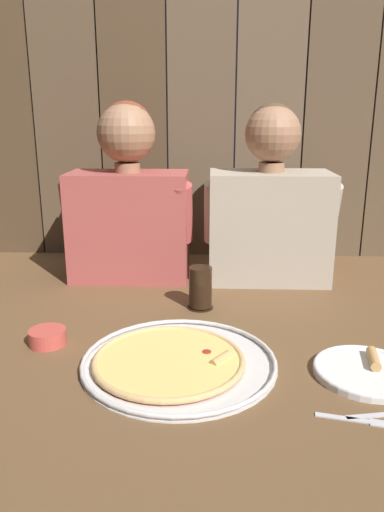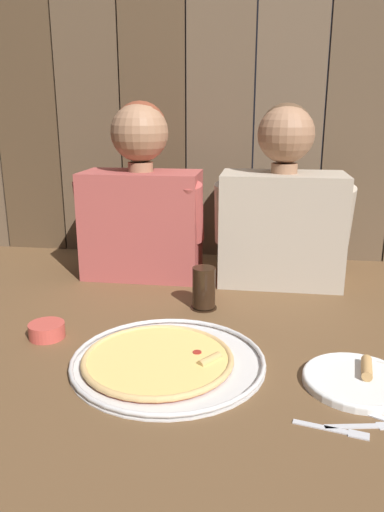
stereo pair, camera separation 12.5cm
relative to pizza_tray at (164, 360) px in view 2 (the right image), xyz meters
name	(u,v)px [view 2 (the right image)]	position (x,y,z in m)	size (l,w,h in m)	color
ground_plane	(190,338)	(0.04, 0.14, -0.01)	(3.20, 3.20, 0.00)	brown
pizza_tray	(164,360)	(0.00, 0.00, 0.00)	(0.43, 0.43, 0.03)	silver
dinner_plate	(357,380)	(0.41, -0.03, 0.00)	(0.22, 0.22, 0.03)	white
drinking_glass	(204,288)	(0.05, 0.33, 0.05)	(0.07, 0.07, 0.12)	black
dipping_bowl	(47,330)	(-0.31, 0.09, 0.01)	(0.09, 0.09, 0.04)	#CC4C42
table_fork	(335,429)	(0.34, -0.19, -0.01)	(0.13, 0.04, 0.01)	silver
table_knife	(369,426)	(0.40, -0.17, -0.01)	(0.16, 0.04, 0.01)	silver
diner_left	(141,199)	(-0.19, 0.60, 0.25)	(0.41, 0.20, 0.57)	#AD4C47
diner_right	(282,207)	(0.26, 0.60, 0.24)	(0.42, 0.22, 0.56)	#B2A38E
wooden_backdrop_wall	(221,47)	(0.04, 0.89, 0.74)	(2.19, 0.03, 1.49)	brown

